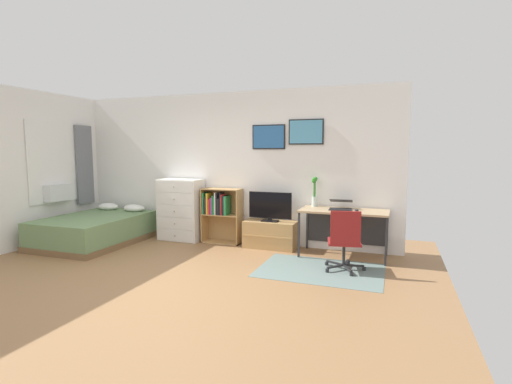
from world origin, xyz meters
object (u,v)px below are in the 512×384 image
Objects in this scene: bed at (96,229)px; dresser at (181,210)px; desk at (344,217)px; laptop at (341,205)px; office_chair at (345,239)px; bookshelf at (220,210)px; bamboo_vase at (315,190)px; television at (270,207)px; tv_stand at (270,234)px; computer_mouse at (357,210)px.

bed is 1.73× the size of dresser.
desk is 0.20m from laptop.
bookshelf is at bearing 147.19° from office_chair.
dresser reaches higher than desk.
bed is at bearing -166.94° from bamboo_vase.
dresser is 3.23m from office_chair.
dresser reaches higher than bed.
television is at bearing 179.20° from desk.
bookshelf is at bearing 20.47° from bed.
television is at bearing -169.79° from bamboo_vase.
tv_stand is 1.18× the size of television.
bed is 3.18m from television.
bed is 2.20× the size of tv_stand.
tv_stand is 1.04× the size of office_chair.
bookshelf is 1.14× the size of office_chair.
computer_mouse reaches higher than desk.
office_chair reaches higher than tv_stand.
bamboo_vase is (-0.51, 0.15, 0.39)m from desk.
office_chair is (2.33, -0.93, -0.13)m from bookshelf.
laptop is (-0.06, -0.01, 0.19)m from desk.
laptop is at bearing 90.60° from office_chair.
laptop is 3.92× the size of computer_mouse.
office_chair reaches higher than desk.
television is at bearing -90.00° from tv_stand.
computer_mouse is (3.18, -0.15, 0.19)m from dresser.
television is 1.85× the size of laptop.
laptop reaches higher than desk.
television reaches higher than bed.
bamboo_vase is at bearing 111.16° from office_chair.
bamboo_vase is (1.71, 0.06, 0.41)m from bookshelf.
bed is 2.28× the size of office_chair.
television is (0.98, -0.07, 0.12)m from bookshelf.
tv_stand is 2.19× the size of laptop.
bookshelf is 1.76m from bamboo_vase.
office_chair is 1.75× the size of bamboo_vase.
computer_mouse is 0.80m from bamboo_vase.
bamboo_vase reaches higher than desk.
bookshelf reaches higher than computer_mouse.
desk is (2.99, -0.02, 0.04)m from dresser.
bamboo_vase reaches higher than computer_mouse.
laptop reaches higher than office_chair.
bookshelf is (0.77, 0.06, 0.02)m from dresser.
office_chair is (1.36, -0.86, -0.25)m from television.
bookshelf is at bearing 172.80° from laptop.
dresser is 0.85× the size of desk.
tv_stand is 1.30m from desk.
bookshelf is at bearing 4.66° from dresser.
office_chair is at bearing -21.76° from bookshelf.
laptop is at bearing -0.64° from dresser.
computer_mouse is 0.21× the size of bamboo_vase.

